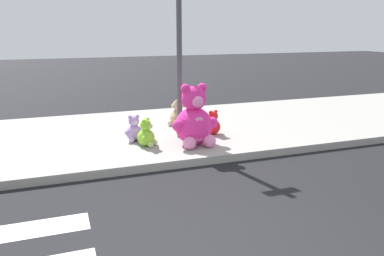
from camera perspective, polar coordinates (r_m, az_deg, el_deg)
sidewalk at (r=8.70m, az=-9.70°, el=-1.07°), size 28.00×4.40×0.15m
sign_pole at (r=7.86m, az=-1.89°, el=10.60°), size 0.56×0.11×3.20m
plush_pink_large at (r=7.54m, az=0.37°, el=1.08°), size 0.94×0.82×1.21m
plush_red at (r=8.37m, az=3.05°, el=0.53°), size 0.39×0.38×0.53m
plush_tan at (r=9.11m, az=-2.18°, el=1.96°), size 0.46×0.44×0.63m
plush_lime at (r=7.56m, az=-6.71°, el=-1.04°), size 0.40×0.39×0.55m
plush_lavender at (r=7.94m, az=-8.52°, el=-0.37°), size 0.42×0.36×0.54m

